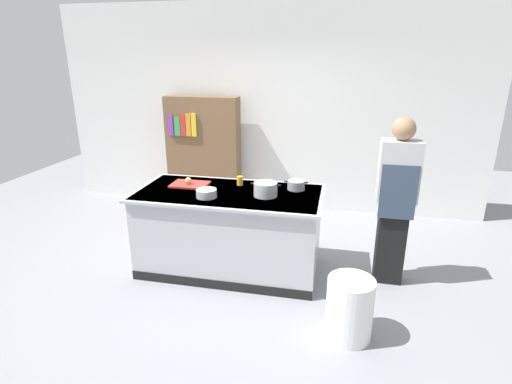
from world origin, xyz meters
TOP-DOWN VIEW (x-y plane):
  - ground_plane at (0.00, 0.00)m, footprint 10.00×10.00m
  - back_wall at (0.00, 2.10)m, footprint 6.40×0.12m
  - counter_island at (0.00, -0.00)m, footprint 1.98×0.98m
  - cutting_board at (-0.48, 0.13)m, footprint 0.40×0.28m
  - onion at (-0.49, 0.11)m, footprint 0.07×0.07m
  - stock_pot at (0.40, -0.04)m, footprint 0.31×0.24m
  - sauce_pan at (0.68, 0.23)m, footprint 0.25×0.19m
  - mixing_bowl at (-0.18, -0.20)m, footprint 0.21×0.21m
  - juice_cup at (0.06, 0.25)m, footprint 0.07×0.07m
  - trash_bin at (1.28, -0.90)m, footprint 0.39×0.39m
  - person_chef at (1.69, 0.11)m, footprint 0.38×0.25m
  - bookshelf at (-0.91, 1.80)m, footprint 1.10×0.31m

SIDE VIEW (x-z plane):
  - ground_plane at x=0.00m, z-range 0.00..0.00m
  - trash_bin at x=1.28m, z-range 0.00..0.54m
  - counter_island at x=0.00m, z-range 0.02..0.92m
  - bookshelf at x=-0.91m, z-range 0.00..1.70m
  - cutting_board at x=-0.48m, z-range 0.90..0.92m
  - person_chef at x=1.69m, z-range 0.05..1.77m
  - mixing_bowl at x=-0.18m, z-range 0.90..0.98m
  - sauce_pan at x=0.68m, z-range 0.90..1.00m
  - juice_cup at x=0.06m, z-range 0.90..1.00m
  - onion at x=-0.49m, z-range 0.92..0.99m
  - stock_pot at x=0.40m, z-range 0.90..1.04m
  - back_wall at x=0.00m, z-range 0.00..3.00m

